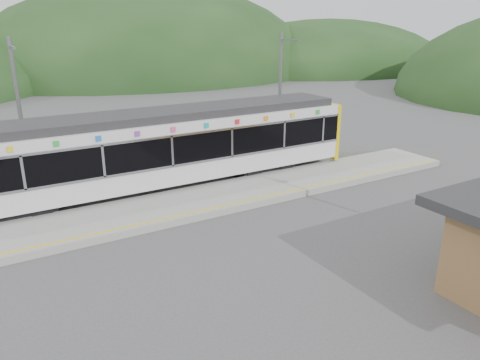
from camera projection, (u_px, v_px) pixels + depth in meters
ground at (258, 227)px, 18.18m from camera, size 120.00×120.00×0.00m
hills at (301, 168)px, 25.47m from camera, size 146.00×149.00×26.00m
platform at (218, 198)px, 20.81m from camera, size 26.00×3.20×0.30m
yellow_line at (233, 204)px, 19.71m from camera, size 26.00×0.10×0.01m
train at (150, 149)px, 21.39m from camera, size 20.44×3.01×3.74m
catenary_mast_west at (21, 116)px, 20.58m from camera, size 0.18×1.80×7.00m
catenary_mast_east at (280, 92)px, 27.35m from camera, size 0.18×1.80×7.00m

